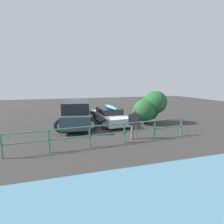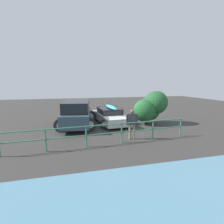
# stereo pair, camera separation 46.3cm
# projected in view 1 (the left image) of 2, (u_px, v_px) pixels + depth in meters

# --- Properties ---
(ground_plane) EXTENTS (44.00, 44.00, 0.02)m
(ground_plane) POSITION_uv_depth(u_px,v_px,m) (112.00, 123.00, 13.33)
(ground_plane) COLOR #383533
(ground_plane) RESTS_ON ground
(sedan_car) EXTENTS (2.52, 4.53, 1.42)m
(sedan_car) POSITION_uv_depth(u_px,v_px,m) (110.00, 116.00, 13.19)
(sedan_car) COLOR silver
(sedan_car) RESTS_ON ground
(suv_car) EXTENTS (3.03, 5.02, 1.80)m
(suv_car) POSITION_uv_depth(u_px,v_px,m) (77.00, 113.00, 12.16)
(suv_car) COLOR #334756
(suv_car) RESTS_ON ground
(person_bystander) EXTENTS (0.61, 0.31, 1.63)m
(person_bystander) POSITION_uv_depth(u_px,v_px,m) (134.00, 121.00, 9.38)
(person_bystander) COLOR gray
(person_bystander) RESTS_ON ground
(railing_fence) EXTENTS (9.06, 0.73, 1.04)m
(railing_fence) POSITION_uv_depth(u_px,v_px,m) (108.00, 131.00, 8.50)
(railing_fence) COLOR #387F5B
(railing_fence) RESTS_ON ground
(bush_near_left) EXTENTS (2.61, 1.94, 2.44)m
(bush_near_left) POSITION_uv_depth(u_px,v_px,m) (150.00, 107.00, 12.98)
(bush_near_left) COLOR #4C3828
(bush_near_left) RESTS_ON ground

